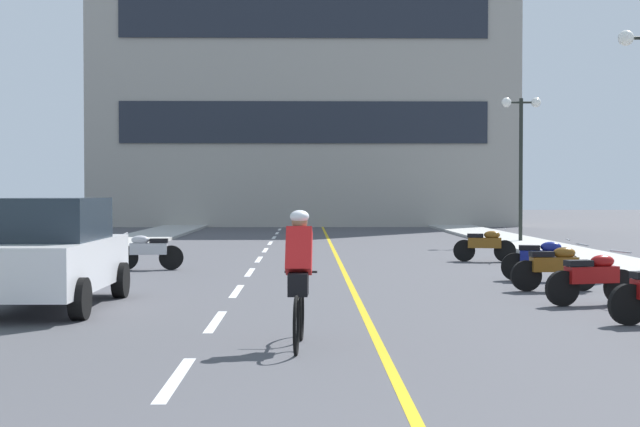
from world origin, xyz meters
TOP-DOWN VIEW (x-y plane):
  - ground_plane at (0.00, 21.00)m, footprint 140.00×140.00m
  - curb_left at (-7.20, 24.00)m, footprint 2.40×72.00m
  - curb_right at (7.20, 24.00)m, footprint 2.40×72.00m
  - lane_dash_1 at (-2.00, 6.00)m, footprint 0.14×2.20m
  - lane_dash_2 at (-2.00, 10.00)m, footprint 0.14×2.20m
  - lane_dash_3 at (-2.00, 14.00)m, footprint 0.14×2.20m
  - lane_dash_4 at (-2.00, 18.00)m, footprint 0.14×2.20m
  - lane_dash_5 at (-2.00, 22.00)m, footprint 0.14×2.20m
  - lane_dash_6 at (-2.00, 26.00)m, footprint 0.14×2.20m
  - lane_dash_7 at (-2.00, 30.00)m, footprint 0.14×2.20m
  - lane_dash_8 at (-2.00, 34.00)m, footprint 0.14×2.20m
  - lane_dash_9 at (-2.00, 38.00)m, footprint 0.14×2.20m
  - lane_dash_10 at (-2.00, 42.00)m, footprint 0.14×2.20m
  - lane_dash_11 at (-2.00, 46.00)m, footprint 0.14×2.20m
  - centre_line_yellow at (0.25, 24.00)m, footprint 0.12×66.00m
  - office_building at (-0.77, 49.06)m, footprint 23.80×8.24m
  - street_lamp_far at (7.28, 29.48)m, footprint 1.46×0.36m
  - parked_car_near at (-4.89, 11.61)m, footprint 1.95×4.21m
  - motorcycle_5 at (4.18, 11.79)m, footprint 1.68×0.67m
  - motorcycle_6 at (4.14, 13.92)m, footprint 1.70×0.60m
  - motorcycle_7 at (4.40, 15.81)m, footprint 1.69×0.63m
  - motorcycle_8 at (-4.55, 18.70)m, footprint 1.70×0.60m
  - motorcycle_9 at (4.26, 21.10)m, footprint 1.69×0.63m
  - cyclist_rider at (-0.75, 7.87)m, footprint 0.42×1.77m

SIDE VIEW (x-z plane):
  - ground_plane at x=0.00m, z-range 0.00..0.00m
  - lane_dash_1 at x=-2.00m, z-range 0.00..0.01m
  - lane_dash_2 at x=-2.00m, z-range 0.00..0.01m
  - lane_dash_3 at x=-2.00m, z-range 0.00..0.01m
  - lane_dash_4 at x=-2.00m, z-range 0.00..0.01m
  - lane_dash_5 at x=-2.00m, z-range 0.00..0.01m
  - lane_dash_6 at x=-2.00m, z-range 0.00..0.01m
  - lane_dash_7 at x=-2.00m, z-range 0.00..0.01m
  - lane_dash_8 at x=-2.00m, z-range 0.00..0.01m
  - lane_dash_9 at x=-2.00m, z-range 0.00..0.01m
  - lane_dash_10 at x=-2.00m, z-range 0.00..0.01m
  - lane_dash_11 at x=-2.00m, z-range 0.00..0.01m
  - centre_line_yellow at x=0.25m, z-range 0.00..0.01m
  - curb_left at x=-7.20m, z-range 0.00..0.12m
  - curb_right at x=7.20m, z-range 0.00..0.12m
  - motorcycle_5 at x=4.18m, z-range 0.01..0.93m
  - motorcycle_6 at x=4.14m, z-range 0.01..0.93m
  - motorcycle_7 at x=4.40m, z-range 0.01..0.93m
  - motorcycle_8 at x=-4.55m, z-range 0.01..0.93m
  - motorcycle_9 at x=4.26m, z-range 0.01..0.93m
  - cyclist_rider at x=-0.75m, z-range 0.03..1.74m
  - parked_car_near at x=-4.89m, z-range 0.01..1.83m
  - street_lamp_far at x=7.28m, z-range 1.33..6.61m
  - office_building at x=-0.77m, z-range 0.00..18.99m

